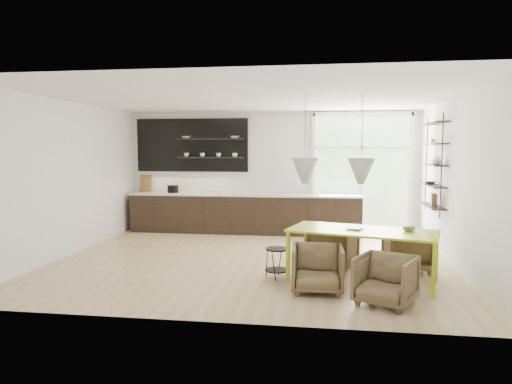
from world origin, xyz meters
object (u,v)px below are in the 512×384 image
at_px(armchair_front_right, 385,280).
at_px(armchair_front_left, 317,268).
at_px(dining_table, 363,233).
at_px(armchair_back_right, 408,250).
at_px(wire_stool, 277,259).
at_px(armchair_back_left, 333,246).

bearing_deg(armchair_front_right, armchair_front_left, -179.84).
xyz_separation_m(dining_table, armchair_front_right, (0.21, -1.02, -0.41)).
xyz_separation_m(armchair_back_right, armchair_front_right, (-0.59, -1.76, -0.01)).
xyz_separation_m(dining_table, armchair_front_left, (-0.67, -0.60, -0.41)).
xyz_separation_m(armchair_front_right, wire_stool, (-1.50, 0.99, -0.02)).
height_order(armchair_back_left, armchair_front_left, armchair_back_left).
height_order(dining_table, armchair_front_left, dining_table).
relative_size(armchair_back_left, armchair_back_right, 1.01).
bearing_deg(armchair_back_left, armchair_front_left, 100.44).
xyz_separation_m(dining_table, armchair_back_left, (-0.41, 0.87, -0.40)).
distance_m(armchair_front_left, wire_stool, 0.84).
bearing_deg(dining_table, armchair_back_left, 130.98).
relative_size(armchair_back_left, armchair_front_right, 1.06).
bearing_deg(armchair_front_left, armchair_back_left, 78.76).
height_order(armchair_back_left, armchair_front_right, armchair_back_left).
bearing_deg(armchair_back_left, dining_table, 135.66).
distance_m(armchair_front_left, armchair_front_right, 0.97).
height_order(armchair_front_left, wire_stool, armchair_front_left).
relative_size(dining_table, armchair_back_left, 3.13).
relative_size(armchair_front_left, wire_stool, 1.52).
height_order(armchair_back_right, wire_stool, armchair_back_right).
bearing_deg(wire_stool, armchair_back_left, 45.56).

